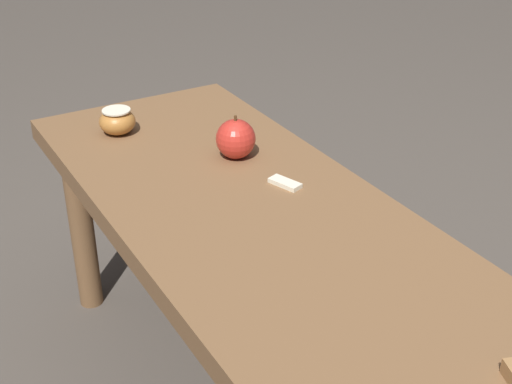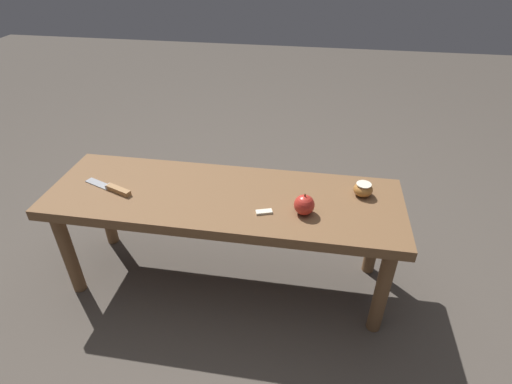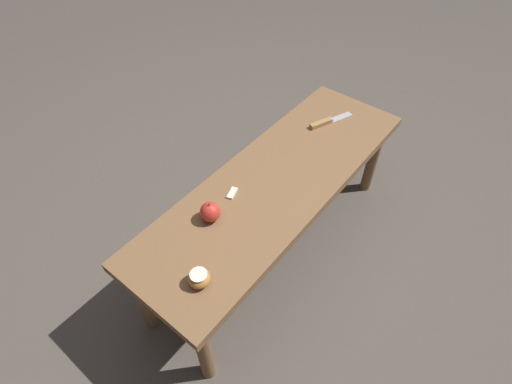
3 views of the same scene
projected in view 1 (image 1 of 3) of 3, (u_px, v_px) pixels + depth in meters
The scene contains 4 objects.
wooden_bench at pixel (295, 277), 1.08m from camera, with size 1.34×0.43×0.45m.
apple_whole at pixel (236, 139), 1.30m from camera, with size 0.07×0.07×0.08m.
apple_cut at pixel (117, 121), 1.40m from camera, with size 0.07×0.07×0.05m.
apple_slice_near_knife at pixel (285, 183), 1.22m from camera, with size 0.06×0.04×0.01m.
Camera 1 is at (-0.73, 0.50, 1.03)m, focal length 50.00 mm.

